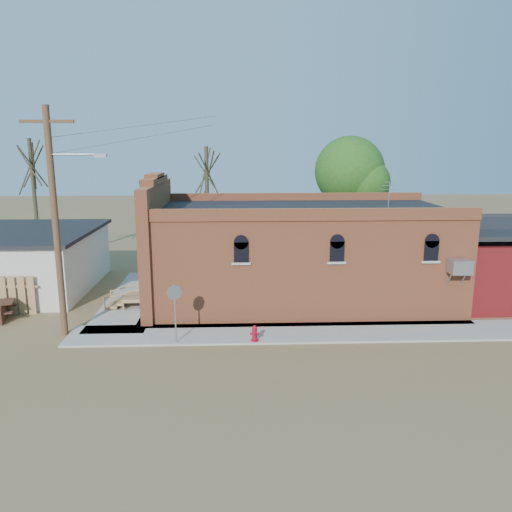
{
  "coord_description": "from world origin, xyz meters",
  "views": [
    {
      "loc": [
        -1.18,
        -18.23,
        7.5
      ],
      "look_at": [
        -0.27,
        4.85,
        2.4
      ],
      "focal_mm": 35.0,
      "sensor_mm": 36.0,
      "label": 1
    }
  ],
  "objects_px": {
    "brick_bar": "(295,254)",
    "stop_sign": "(175,298)",
    "fire_hydrant": "(255,333)",
    "trash_barrel": "(149,300)",
    "utility_pole": "(57,218)"
  },
  "relations": [
    {
      "from": "brick_bar",
      "to": "fire_hydrant",
      "type": "bearing_deg",
      "value": -111.46
    },
    {
      "from": "brick_bar",
      "to": "trash_barrel",
      "type": "relative_size",
      "value": 19.78
    },
    {
      "from": "stop_sign",
      "to": "utility_pole",
      "type": "bearing_deg",
      "value": 163.12
    },
    {
      "from": "brick_bar",
      "to": "stop_sign",
      "type": "bearing_deg",
      "value": -133.4
    },
    {
      "from": "stop_sign",
      "to": "brick_bar",
      "type": "bearing_deg",
      "value": 44.36
    },
    {
      "from": "brick_bar",
      "to": "fire_hydrant",
      "type": "distance_m",
      "value": 6.22
    },
    {
      "from": "fire_hydrant",
      "to": "trash_barrel",
      "type": "distance_m",
      "value": 6.31
    },
    {
      "from": "trash_barrel",
      "to": "fire_hydrant",
      "type": "bearing_deg",
      "value": -40.77
    },
    {
      "from": "fire_hydrant",
      "to": "stop_sign",
      "type": "distance_m",
      "value": 3.37
    },
    {
      "from": "stop_sign",
      "to": "fire_hydrant",
      "type": "bearing_deg",
      "value": -2.3
    },
    {
      "from": "stop_sign",
      "to": "trash_barrel",
      "type": "height_order",
      "value": "stop_sign"
    },
    {
      "from": "trash_barrel",
      "to": "stop_sign",
      "type": "bearing_deg",
      "value": -67.02
    },
    {
      "from": "utility_pole",
      "to": "trash_barrel",
      "type": "distance_m",
      "value": 5.91
    },
    {
      "from": "trash_barrel",
      "to": "brick_bar",
      "type": "bearing_deg",
      "value": 11.19
    },
    {
      "from": "brick_bar",
      "to": "fire_hydrant",
      "type": "relative_size",
      "value": 25.49
    }
  ]
}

